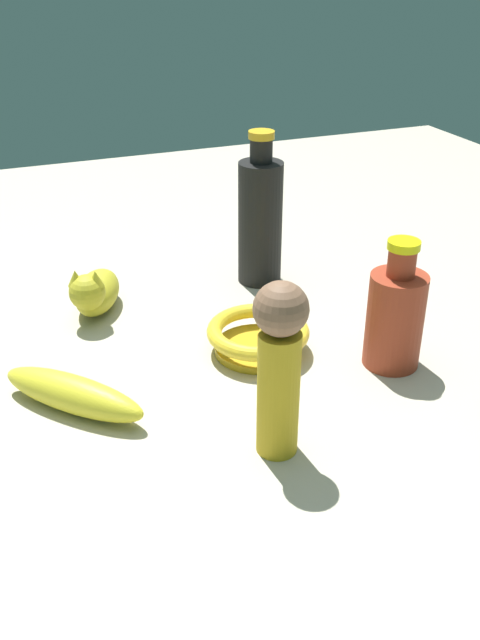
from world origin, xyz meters
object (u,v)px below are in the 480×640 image
object	(u,v)px
cat_figurine	(95,291)
person_figure_adult	(279,363)
banana	(73,394)
bottle_tall	(260,219)
bottle_short	(395,316)
bowl	(259,337)

from	to	relation	value
cat_figurine	person_figure_adult	bearing A→B (deg)	-162.99
banana	cat_figurine	bearing A→B (deg)	-59.70
cat_figurine	banana	xyz separation A→B (m)	(-0.23, 0.07, -0.01)
banana	bottle_tall	world-z (taller)	bottle_tall
cat_figurine	person_figure_adult	xyz separation A→B (m)	(-0.39, -0.12, 0.08)
bottle_tall	bottle_short	bearing A→B (deg)	-168.55
bottle_tall	person_figure_adult	distance (m)	0.43
banana	person_figure_adult	bearing A→B (deg)	-170.77
cat_figurine	banana	bearing A→B (deg)	162.46
banana	bottle_tall	size ratio (longest dim) A/B	0.81
bottle_tall	banana	bearing A→B (deg)	125.87
bowl	banana	xyz separation A→B (m)	(-0.04, 0.25, -0.00)
banana	bottle_short	size ratio (longest dim) A/B	1.13
bottle_tall	cat_figurine	bearing A→B (deg)	93.05
bowl	person_figure_adult	distance (m)	0.22
banana	bottle_tall	distance (m)	0.43
person_figure_adult	bottle_short	bearing A→B (deg)	-63.45
cat_figurine	person_figure_adult	size ratio (longest dim) A/B	0.74
bowl	bottle_tall	world-z (taller)	bottle_tall
bowl	bottle_short	xyz separation A→B (m)	(-0.09, -0.15, 0.05)
banana	person_figure_adult	distance (m)	0.26
banana	person_figure_adult	xyz separation A→B (m)	(-0.15, -0.19, 0.09)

